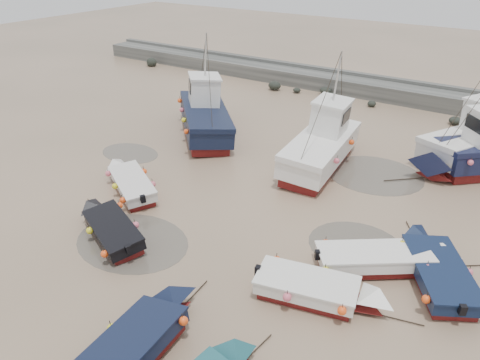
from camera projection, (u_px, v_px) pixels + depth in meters
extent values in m
plane|color=#9F8266|center=(236.00, 231.00, 20.20)|extent=(120.00, 120.00, 0.00)
cube|color=slate|center=(395.00, 93.00, 36.22)|extent=(60.00, 2.20, 1.20)
cube|color=slate|center=(401.00, 80.00, 36.78)|extent=(60.00, 0.60, 0.25)
ellipsoid|color=black|center=(455.00, 120.00, 31.65)|extent=(0.84, 0.86, 0.51)
ellipsoid|color=black|center=(326.00, 91.00, 37.69)|extent=(0.99, 0.80, 0.58)
ellipsoid|color=black|center=(150.00, 64.00, 46.20)|extent=(0.65, 0.64, 0.43)
ellipsoid|color=black|center=(333.00, 94.00, 37.23)|extent=(0.61, 0.53, 0.32)
ellipsoid|color=black|center=(275.00, 86.00, 38.85)|extent=(1.09, 0.88, 0.72)
ellipsoid|color=black|center=(297.00, 90.00, 38.21)|extent=(0.65, 0.60, 0.37)
ellipsoid|color=black|center=(372.00, 104.00, 35.06)|extent=(0.64, 0.62, 0.48)
ellipsoid|color=black|center=(152.00, 62.00, 46.18)|extent=(1.10, 0.87, 0.86)
cylinder|color=#585146|center=(132.00, 242.00, 19.48)|extent=(5.03, 5.03, 0.01)
cylinder|color=#585146|center=(356.00, 246.00, 19.22)|extent=(3.97, 3.97, 0.01)
cylinder|color=#585146|center=(130.00, 153.00, 27.54)|extent=(3.72, 3.72, 0.01)
cylinder|color=#585146|center=(374.00, 174.00, 25.04)|extent=(5.18, 5.18, 0.01)
cube|color=maroon|center=(134.00, 191.00, 23.12)|extent=(3.71, 2.85, 0.30)
cube|color=silver|center=(133.00, 184.00, 22.95)|extent=(4.04, 3.16, 0.45)
pyramid|color=silver|center=(121.00, 158.00, 24.55)|extent=(1.33, 1.59, 0.90)
cube|color=brown|center=(132.00, 181.00, 22.87)|extent=(3.37, 2.61, 0.10)
cube|color=silver|center=(132.00, 179.00, 22.83)|extent=(4.14, 3.26, 0.07)
cube|color=black|center=(144.00, 199.00, 21.26)|extent=(0.27, 0.28, 0.35)
cylinder|color=black|center=(119.00, 168.00, 25.73)|extent=(1.75, 1.04, 0.04)
sphere|color=#FF5419|center=(123.00, 200.00, 21.35)|extent=(0.30, 0.30, 0.30)
sphere|color=#FF5419|center=(154.00, 185.00, 22.61)|extent=(0.30, 0.30, 0.30)
sphere|color=#FF5419|center=(116.00, 186.00, 22.57)|extent=(0.30, 0.30, 0.30)
sphere|color=#FF5419|center=(145.00, 173.00, 23.83)|extent=(0.30, 0.30, 0.30)
sphere|color=#FF5419|center=(109.00, 173.00, 23.79)|extent=(0.30, 0.30, 0.30)
cube|color=black|center=(127.00, 352.00, 13.60)|extent=(2.10, 4.15, 0.45)
pyramid|color=black|center=(174.00, 293.00, 15.23)|extent=(1.83, 0.86, 0.90)
cube|color=brown|center=(127.00, 348.00, 13.53)|extent=(1.69, 3.48, 0.10)
cube|color=black|center=(126.00, 346.00, 13.48)|extent=(2.18, 4.24, 0.07)
cylinder|color=black|center=(192.00, 298.00, 16.40)|extent=(0.21, 2.00, 0.04)
sphere|color=#FF5419|center=(113.00, 326.00, 14.40)|extent=(0.30, 0.30, 0.30)
sphere|color=#FF5419|center=(187.00, 327.00, 14.37)|extent=(0.30, 0.30, 0.30)
pyramid|color=#1A5058|center=(234.00, 348.00, 13.17)|extent=(1.42, 0.85, 0.90)
cylinder|color=black|center=(252.00, 354.00, 14.17)|extent=(0.25, 1.99, 0.04)
cube|color=maroon|center=(373.00, 266.00, 17.79)|extent=(3.92, 3.37, 0.30)
cube|color=white|center=(374.00, 258.00, 17.61)|extent=(4.29, 3.73, 0.45)
pyramid|color=white|center=(439.00, 247.00, 17.50)|extent=(1.52, 1.72, 0.90)
cube|color=brown|center=(375.00, 255.00, 17.54)|extent=(3.57, 3.09, 0.10)
cube|color=white|center=(375.00, 253.00, 17.50)|extent=(4.41, 3.84, 0.07)
cube|color=black|center=(317.00, 256.00, 17.45)|extent=(0.27, 0.28, 0.35)
cylinder|color=black|center=(459.00, 266.00, 17.97)|extent=(1.64, 1.21, 0.04)
sphere|color=#FF5419|center=(326.00, 243.00, 18.33)|extent=(0.30, 0.30, 0.30)
sphere|color=#FF5419|center=(427.00, 270.00, 16.81)|extent=(0.30, 0.30, 0.30)
cube|color=maroon|center=(116.00, 237.00, 19.51)|extent=(3.54, 2.45, 0.30)
cube|color=black|center=(115.00, 230.00, 19.34)|extent=(3.85, 2.74, 0.45)
pyramid|color=black|center=(97.00, 199.00, 20.73)|extent=(1.22, 1.58, 0.90)
cube|color=brown|center=(114.00, 226.00, 19.26)|extent=(3.22, 2.26, 0.10)
cube|color=black|center=(114.00, 225.00, 19.22)|extent=(3.95, 2.83, 0.07)
cube|color=black|center=(131.00, 249.00, 17.85)|extent=(0.25, 0.27, 0.35)
cylinder|color=black|center=(94.00, 208.00, 21.84)|extent=(1.85, 0.85, 0.04)
sphere|color=#FF5419|center=(106.00, 251.00, 17.82)|extent=(0.30, 0.30, 0.30)
sphere|color=#FF5419|center=(138.00, 227.00, 19.33)|extent=(0.30, 0.30, 0.30)
sphere|color=#FF5419|center=(91.00, 228.00, 19.25)|extent=(0.30, 0.30, 0.30)
sphere|color=#FF5419|center=(122.00, 207.00, 20.75)|extent=(0.30, 0.30, 0.30)
cube|color=maroon|center=(306.00, 294.00, 16.37)|extent=(3.41, 2.02, 0.30)
cube|color=silver|center=(307.00, 286.00, 16.20)|extent=(3.69, 2.30, 0.45)
pyramid|color=silver|center=(369.00, 290.00, 15.35)|extent=(1.05, 1.69, 0.90)
cube|color=brown|center=(307.00, 282.00, 16.12)|extent=(3.09, 1.87, 0.10)
cube|color=silver|center=(307.00, 280.00, 16.08)|extent=(3.78, 2.38, 0.07)
cube|color=black|center=(258.00, 271.00, 16.68)|extent=(0.22, 0.25, 0.35)
cylinder|color=black|center=(392.00, 318.00, 15.50)|extent=(1.96, 0.49, 0.04)
sphere|color=#FF5419|center=(277.00, 260.00, 17.33)|extent=(0.30, 0.30, 0.30)
sphere|color=#FF5419|center=(287.00, 297.00, 15.54)|extent=(0.30, 0.30, 0.30)
sphere|color=#FF5419|center=(325.00, 271.00, 16.76)|extent=(0.30, 0.30, 0.30)
sphere|color=#FF5419|center=(342.00, 311.00, 14.97)|extent=(0.30, 0.30, 0.30)
cube|color=maroon|center=(438.00, 282.00, 16.97)|extent=(3.14, 3.91, 0.30)
cube|color=#0D1A35|center=(440.00, 274.00, 16.80)|extent=(3.50, 4.27, 0.45)
pyramid|color=#0D1A35|center=(423.00, 228.00, 18.65)|extent=(1.86, 1.50, 0.90)
cube|color=brown|center=(441.00, 270.00, 16.73)|extent=(2.88, 3.56, 0.10)
cube|color=#0D1A35|center=(441.00, 268.00, 16.68)|extent=(3.60, 4.39, 0.07)
cube|color=black|center=(462.00, 310.00, 14.89)|extent=(0.28, 0.27, 0.35)
cylinder|color=black|center=(412.00, 234.00, 19.92)|extent=(1.05, 1.74, 0.04)
sphere|color=#FF5419|center=(425.00, 300.00, 15.41)|extent=(0.30, 0.30, 0.30)
sphere|color=#FF5419|center=(468.00, 272.00, 16.71)|extent=(0.30, 0.30, 0.30)
sphere|color=#FF5419|center=(401.00, 245.00, 18.19)|extent=(0.30, 0.30, 0.30)
cube|color=maroon|center=(204.00, 132.00, 29.81)|extent=(6.27, 6.40, 0.55)
cube|color=black|center=(204.00, 121.00, 29.47)|extent=(6.89, 7.03, 0.95)
pyramid|color=black|center=(197.00, 91.00, 32.81)|extent=(2.84, 2.81, 1.40)
cube|color=brown|center=(204.00, 113.00, 29.23)|extent=(6.70, 6.84, 0.08)
cube|color=black|center=(203.00, 111.00, 29.17)|extent=(7.04, 7.18, 0.30)
cube|color=white|center=(201.00, 91.00, 29.59)|extent=(2.68, 2.69, 1.70)
cube|color=white|center=(201.00, 77.00, 29.17)|extent=(2.90, 2.90, 0.12)
cube|color=black|center=(199.00, 83.00, 30.36)|extent=(1.14, 1.10, 0.68)
cylinder|color=#B7B7B2|center=(200.00, 55.00, 28.55)|extent=(0.10, 0.10, 2.60)
cylinder|color=black|center=(196.00, 109.00, 34.59)|extent=(2.11, 2.20, 0.05)
sphere|color=#DC6075|center=(185.00, 134.00, 26.55)|extent=(0.30, 0.30, 0.30)
sphere|color=#DC6075|center=(231.00, 125.00, 27.84)|extent=(0.30, 0.30, 0.30)
sphere|color=#DC6075|center=(182.00, 122.00, 28.24)|extent=(0.30, 0.30, 0.30)
sphere|color=#DC6075|center=(226.00, 114.00, 29.53)|extent=(0.30, 0.30, 0.30)
sphere|color=#DC6075|center=(180.00, 112.00, 29.93)|extent=(0.30, 0.30, 0.30)
sphere|color=#DC6075|center=(221.00, 105.00, 31.22)|extent=(0.30, 0.30, 0.30)
sphere|color=#DC6075|center=(178.00, 103.00, 31.61)|extent=(0.30, 0.30, 0.30)
cube|color=maroon|center=(318.00, 164.00, 25.62)|extent=(2.67, 6.59, 0.55)
cube|color=white|center=(319.00, 151.00, 25.27)|extent=(3.07, 7.10, 0.95)
pyramid|color=white|center=(341.00, 117.00, 28.10)|extent=(2.49, 1.66, 1.40)
cube|color=brown|center=(319.00, 142.00, 25.04)|extent=(2.96, 6.93, 0.08)
cube|color=white|center=(320.00, 140.00, 24.97)|extent=(3.13, 7.26, 0.30)
cube|color=white|center=(327.00, 117.00, 25.27)|extent=(1.85, 2.16, 1.70)
cube|color=white|center=(328.00, 101.00, 24.85)|extent=(2.00, 2.34, 0.12)
cube|color=black|center=(333.00, 107.00, 25.95)|extent=(1.40, 0.20, 0.68)
cylinder|color=#B7B7B2|center=(330.00, 76.00, 24.22)|extent=(0.10, 0.10, 2.60)
cylinder|color=black|center=(344.00, 137.00, 29.76)|extent=(0.36, 2.99, 0.05)
sphere|color=#DC6075|center=(277.00, 159.00, 23.48)|extent=(0.30, 0.30, 0.30)
sphere|color=#DC6075|center=(335.00, 159.00, 23.50)|extent=(0.30, 0.30, 0.30)
sphere|color=#DC6075|center=(296.00, 141.00, 25.64)|extent=(0.30, 0.30, 0.30)
sphere|color=#DC6075|center=(350.00, 141.00, 25.66)|extent=(0.30, 0.30, 0.30)
sphere|color=#DC6075|center=(313.00, 125.00, 27.80)|extent=(0.30, 0.30, 0.30)
pyramid|color=#131836|center=(436.00, 148.00, 23.86)|extent=(2.58, 2.63, 1.40)
cube|color=black|center=(474.00, 124.00, 23.57)|extent=(0.95, 1.03, 0.68)
cylinder|color=black|center=(411.00, 179.00, 24.49)|extent=(2.24, 2.06, 0.05)
sphere|color=#DC6075|center=(464.00, 142.00, 25.46)|extent=(0.30, 0.30, 0.30)
sphere|color=#DC6075|center=(470.00, 163.00, 23.09)|extent=(0.30, 0.30, 0.30)
cube|color=maroon|center=(469.00, 160.00, 26.05)|extent=(4.49, 5.96, 0.55)
cube|color=silver|center=(472.00, 147.00, 25.71)|extent=(5.02, 6.50, 0.95)
cube|color=brown|center=(474.00, 139.00, 25.47)|extent=(4.86, 6.33, 0.08)
cube|color=silver|center=(475.00, 136.00, 25.41)|extent=(5.13, 6.64, 0.30)
sphere|color=#DC6075|center=(423.00, 141.00, 25.59)|extent=(0.30, 0.30, 0.30)
sphere|color=#DC6075|center=(453.00, 133.00, 26.62)|extent=(0.30, 0.30, 0.30)
sphere|color=#DC6075|center=(480.00, 126.00, 27.65)|extent=(0.30, 0.30, 0.30)
imported|color=#161E37|center=(225.00, 150.00, 27.95)|extent=(0.62, 0.45, 1.61)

